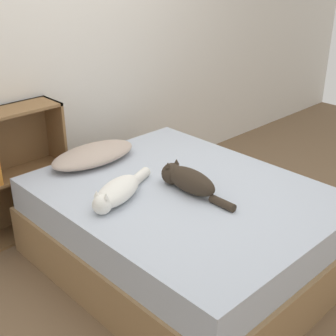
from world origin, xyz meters
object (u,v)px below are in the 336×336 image
object	(u,v)px
cat_dark	(187,180)
bookshelf	(7,172)
bed	(183,228)
cat_light	(117,192)
pillow	(93,155)

from	to	relation	value
cat_dark	bookshelf	bearing A→B (deg)	28.57
bookshelf	cat_dark	bearing A→B (deg)	-61.70
bed	bookshelf	bearing A→B (deg)	118.53
bed	cat_dark	xyz separation A→B (m)	(0.01, -0.02, 0.36)
cat_light	cat_dark	xyz separation A→B (m)	(0.39, -0.19, 0.01)
cat_light	cat_dark	world-z (taller)	cat_dark
pillow	cat_dark	bearing A→B (deg)	-77.65
cat_light	bookshelf	xyz separation A→B (m)	(-0.23, 0.96, -0.13)
cat_dark	cat_light	bearing A→B (deg)	63.78
pillow	cat_dark	size ratio (longest dim) A/B	1.12
cat_light	cat_dark	size ratio (longest dim) A/B	1.00
bed	pillow	world-z (taller)	pillow
pillow	bookshelf	distance (m)	0.63
bed	cat_light	distance (m)	0.54
cat_light	pillow	bearing A→B (deg)	-133.21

